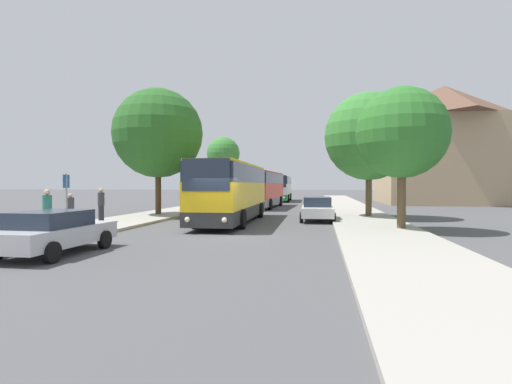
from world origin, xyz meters
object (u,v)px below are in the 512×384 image
object	(u,v)px
parked_car_right_near	(317,208)
tree_left_far	(223,154)
pedestrian_waiting_near	(47,211)
pedestrian_waiting_far	(101,204)
bus_rear	(280,188)
parked_car_left_curb	(53,231)
bus_front	(232,191)
tree_left_near	(158,133)
tree_right_near	(402,133)
pedestrian_walking_back	(70,209)
tree_right_mid	(369,136)
bus_stop_sign	(66,195)
bus_middle	(263,189)

from	to	relation	value
parked_car_right_near	tree_left_far	size ratio (longest dim) A/B	0.59
pedestrian_waiting_near	pedestrian_waiting_far	xyz separation A→B (m)	(-0.97, 5.77, -0.01)
bus_rear	parked_car_left_curb	world-z (taller)	bus_rear
bus_front	parked_car_left_curb	world-z (taller)	bus_front
pedestrian_waiting_far	tree_left_near	xyz separation A→B (m)	(0.92, 5.83, 4.71)
bus_rear	tree_right_near	distance (m)	34.71
parked_car_left_curb	pedestrian_walking_back	distance (m)	8.31
parked_car_left_curb	pedestrian_waiting_far	bearing A→B (deg)	113.55
bus_front	tree_right_near	bearing A→B (deg)	-20.01
bus_rear	pedestrian_walking_back	xyz separation A→B (m)	(-7.26, -34.63, -0.84)
tree_right_mid	bus_front	bearing A→B (deg)	-152.71
tree_right_near	pedestrian_waiting_far	bearing A→B (deg)	176.91
bus_front	parked_car_left_curb	bearing A→B (deg)	-106.87
bus_stop_sign	tree_right_mid	distance (m)	18.41
pedestrian_waiting_far	tree_right_near	world-z (taller)	tree_right_near
pedestrian_walking_back	tree_right_mid	xyz separation A→B (m)	(15.76, 8.59, 4.43)
bus_stop_sign	tree_left_near	xyz separation A→B (m)	(0.08, 10.15, 4.06)
bus_stop_sign	pedestrian_walking_back	xyz separation A→B (m)	(-1.28, 2.18, -0.78)
parked_car_right_near	bus_stop_sign	xyz separation A→B (m)	(-11.14, -8.30, 0.99)
pedestrian_waiting_far	tree_right_near	distance (m)	16.40
bus_front	bus_middle	world-z (taller)	bus_middle
pedestrian_waiting_far	parked_car_right_near	bearing A→B (deg)	80.19
pedestrian_waiting_far	tree_left_near	size ratio (longest dim) A/B	0.21
bus_middle	pedestrian_walking_back	bearing A→B (deg)	-108.20
pedestrian_waiting_far	tree_right_mid	xyz separation A→B (m)	(15.31, 6.46, 4.29)
pedestrian_waiting_far	tree_left_near	world-z (taller)	tree_left_near
parked_car_right_near	pedestrian_walking_back	size ratio (longest dim) A/B	2.92
bus_front	tree_left_near	distance (m)	8.17
bus_middle	pedestrian_waiting_near	xyz separation A→B (m)	(-5.69, -23.13, -0.72)
bus_stop_sign	bus_front	bearing A→B (deg)	46.33
parked_car_left_curb	tree_left_near	bearing A→B (deg)	102.05
bus_front	pedestrian_waiting_far	xyz separation A→B (m)	(-7.05, -2.20, -0.72)
bus_middle	parked_car_left_curb	bearing A→B (deg)	-94.28
bus_front	pedestrian_waiting_far	distance (m)	7.42
bus_middle	tree_right_near	size ratio (longest dim) A/B	1.76
parked_car_right_near	tree_left_near	bearing A→B (deg)	-10.74
pedestrian_waiting_far	tree_right_near	size ratio (longest dim) A/B	0.28
tree_left_near	tree_right_mid	xyz separation A→B (m)	(14.40, 0.63, -0.41)
bus_stop_sign	parked_car_left_curb	bearing A→B (deg)	-59.07
bus_middle	parked_car_right_near	size ratio (longest dim) A/B	2.49
tree_left_far	parked_car_left_curb	bearing A→B (deg)	-84.47
parked_car_left_curb	pedestrian_waiting_far	xyz separation A→B (m)	(-3.81, 9.27, 0.37)
bus_rear	tree_right_near	bearing A→B (deg)	-76.43
bus_middle	parked_car_right_near	xyz separation A→B (m)	(5.31, -13.36, -1.07)
tree_left_near	bus_stop_sign	bearing A→B (deg)	-90.43
tree_left_near	tree_right_mid	distance (m)	14.42
pedestrian_waiting_near	tree_left_near	size ratio (longest dim) A/B	0.21
bus_front	bus_middle	size ratio (longest dim) A/B	1.01
bus_front	pedestrian_waiting_near	world-z (taller)	bus_front
parked_car_left_curb	tree_left_near	world-z (taller)	tree_left_near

